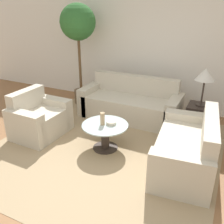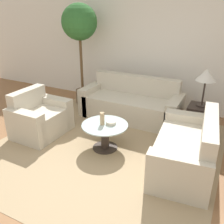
# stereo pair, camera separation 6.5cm
# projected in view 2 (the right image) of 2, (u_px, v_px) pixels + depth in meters

# --- Properties ---
(ground_plane) EXTENTS (14.00, 14.00, 0.00)m
(ground_plane) POSITION_uv_depth(u_px,v_px,m) (78.00, 178.00, 3.39)
(ground_plane) COLOR #8E603D
(wall_back) EXTENTS (10.00, 0.06, 2.60)m
(wall_back) POSITION_uv_depth(u_px,v_px,m) (155.00, 48.00, 5.34)
(wall_back) COLOR white
(wall_back) RESTS_ON ground_plane
(rug) EXTENTS (3.50, 3.50, 0.01)m
(rug) POSITION_uv_depth(u_px,v_px,m) (105.00, 148.00, 4.10)
(rug) COLOR tan
(rug) RESTS_ON ground_plane
(sofa_main) EXTENTS (2.01, 0.80, 0.83)m
(sofa_main) POSITION_uv_depth(u_px,v_px,m) (132.00, 104.00, 5.10)
(sofa_main) COLOR beige
(sofa_main) RESTS_ON ground_plane
(armchair) EXTENTS (0.75, 0.96, 0.80)m
(armchair) POSITION_uv_depth(u_px,v_px,m) (39.00, 119.00, 4.47)
(armchair) COLOR beige
(armchair) RESTS_ON ground_plane
(loveseat) EXTENTS (0.91, 1.56, 0.82)m
(loveseat) POSITION_uv_depth(u_px,v_px,m) (189.00, 151.00, 3.49)
(loveseat) COLOR beige
(loveseat) RESTS_ON ground_plane
(coffee_table) EXTENTS (0.74, 0.74, 0.43)m
(coffee_table) POSITION_uv_depth(u_px,v_px,m) (105.00, 133.00, 3.99)
(coffee_table) COLOR #332823
(coffee_table) RESTS_ON ground_plane
(side_table) EXTENTS (0.43, 0.43, 0.53)m
(side_table) POSITION_uv_depth(u_px,v_px,m) (199.00, 120.00, 4.48)
(side_table) COLOR #332823
(side_table) RESTS_ON ground_plane
(table_lamp) EXTENTS (0.34, 0.34, 0.67)m
(table_lamp) POSITION_uv_depth(u_px,v_px,m) (206.00, 76.00, 4.16)
(table_lamp) COLOR #332823
(table_lamp) RESTS_ON side_table
(potted_plant) EXTENTS (0.76, 0.76, 2.20)m
(potted_plant) POSITION_uv_depth(u_px,v_px,m) (80.00, 28.00, 5.29)
(potted_plant) COLOR brown
(potted_plant) RESTS_ON ground_plane
(vase) EXTENTS (0.07, 0.07, 0.21)m
(vase) POSITION_uv_depth(u_px,v_px,m) (102.00, 119.00, 3.88)
(vase) COLOR tan
(vase) RESTS_ON coffee_table
(bowl) EXTENTS (0.15, 0.15, 0.05)m
(bowl) POSITION_uv_depth(u_px,v_px,m) (111.00, 123.00, 3.92)
(bowl) COLOR beige
(bowl) RESTS_ON coffee_table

